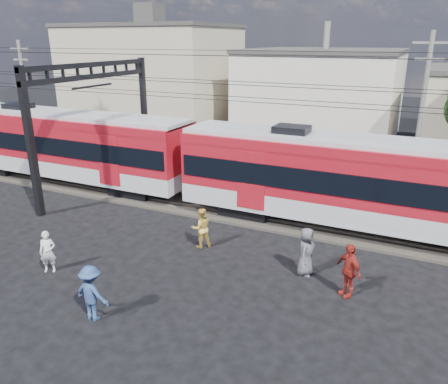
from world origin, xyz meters
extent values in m
plane|color=black|center=(0.00, 0.00, 0.00)|extent=(120.00, 120.00, 0.00)
cube|color=#2D2823|center=(0.00, 8.00, 0.06)|extent=(70.00, 3.40, 0.12)
cube|color=#59544C|center=(0.00, 7.25, 0.18)|extent=(70.00, 0.12, 0.12)
cube|color=#59544C|center=(0.00, 8.75, 0.18)|extent=(70.00, 0.12, 0.12)
cube|color=black|center=(-17.73, 8.00, 0.35)|extent=(2.40, 2.20, 0.70)
cube|color=black|center=(-7.49, 8.00, 0.35)|extent=(2.40, 2.20, 0.70)
cube|color=#9EA1A6|center=(-12.61, 8.00, 1.15)|extent=(16.00, 3.00, 0.90)
cube|color=maroon|center=(-12.61, 8.00, 2.80)|extent=(16.00, 3.00, 2.40)
cube|color=black|center=(-12.61, 8.00, 2.55)|extent=(15.68, 3.08, 0.95)
cube|color=#9EA1A6|center=(-12.61, 8.00, 4.05)|extent=(16.00, 2.60, 0.25)
cube|color=black|center=(-0.93, 8.00, 0.35)|extent=(2.40, 2.20, 0.70)
cube|color=#9EA1A6|center=(4.19, 8.00, 1.15)|extent=(16.00, 3.00, 0.90)
cube|color=maroon|center=(4.19, 8.00, 2.80)|extent=(16.00, 3.00, 2.40)
cube|color=black|center=(4.19, 8.00, 2.55)|extent=(15.68, 3.08, 0.95)
cube|color=#9EA1A6|center=(4.19, 8.00, 4.05)|extent=(16.00, 2.60, 0.25)
cube|color=black|center=(-10.00, 3.50, 3.50)|extent=(0.30, 0.30, 7.00)
cube|color=black|center=(-10.00, 12.50, 3.50)|extent=(0.30, 0.30, 7.00)
cube|color=black|center=(-10.00, 8.00, 6.80)|extent=(0.25, 9.30, 0.25)
cube|color=black|center=(-10.00, 8.00, 6.20)|extent=(0.25, 9.30, 0.25)
cylinder|color=black|center=(0.00, 7.30, 5.50)|extent=(70.00, 0.03, 0.03)
cylinder|color=black|center=(0.00, 8.70, 5.50)|extent=(70.00, 0.03, 0.03)
cylinder|color=black|center=(0.00, 7.30, 6.20)|extent=(70.00, 0.03, 0.03)
cylinder|color=black|center=(0.00, 8.70, 6.20)|extent=(70.00, 0.03, 0.03)
cylinder|color=black|center=(0.00, 4.50, 7.50)|extent=(70.00, 0.03, 0.03)
cylinder|color=black|center=(0.00, 11.50, 7.50)|extent=(70.00, 0.03, 0.03)
cube|color=#B8AB8D|center=(-17.00, 24.00, 4.50)|extent=(14.00, 10.00, 9.00)
cube|color=#3F3D3A|center=(-17.00, 24.00, 9.15)|extent=(14.28, 10.20, 0.30)
cube|color=beige|center=(-2.00, 27.00, 3.50)|extent=(12.00, 12.00, 7.00)
cube|color=#3F3D3A|center=(-2.00, 27.00, 7.15)|extent=(12.24, 12.24, 0.30)
cylinder|color=slate|center=(6.00, 15.00, 4.25)|extent=(0.24, 0.24, 8.50)
cube|color=slate|center=(6.00, 15.00, 7.90)|extent=(1.80, 0.12, 0.12)
cube|color=slate|center=(6.00, 15.00, 7.10)|extent=(1.40, 0.12, 0.12)
cylinder|color=slate|center=(-22.00, 14.00, 4.00)|extent=(0.24, 0.24, 8.00)
cube|color=slate|center=(-22.00, 14.00, 7.40)|extent=(1.80, 0.12, 0.12)
cube|color=slate|center=(-22.00, 14.00, 6.60)|extent=(1.40, 0.12, 0.12)
imported|color=silver|center=(-5.46, -0.34, 0.79)|extent=(0.69, 0.62, 1.58)
imported|color=gold|center=(-1.35, 3.80, 0.84)|extent=(1.03, 1.02, 1.68)
imported|color=navy|center=(-2.02, -1.93, 0.89)|extent=(1.18, 0.70, 1.79)
imported|color=maroon|center=(4.71, 2.66, 0.94)|extent=(1.13, 1.07, 1.88)
imported|color=#4D4D52|center=(3.09, 3.42, 0.90)|extent=(0.60, 0.90, 1.81)
camera|label=1|loc=(6.36, -10.48, 8.09)|focal=35.00mm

